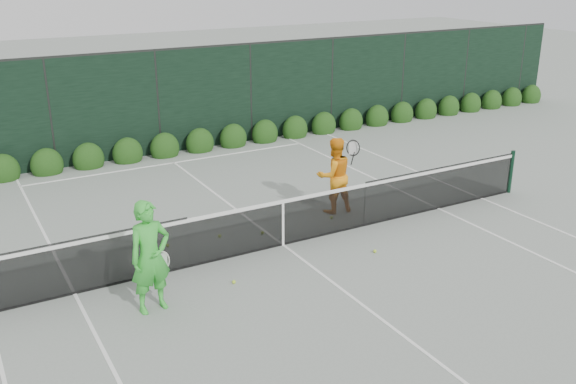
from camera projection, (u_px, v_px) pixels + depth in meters
ground at (283, 245)px, 12.96m from camera, size 80.00×80.00×0.00m
tennis_net at (282, 221)px, 12.77m from camera, size 12.90×0.10×1.07m
player_woman at (150, 257)px, 10.28m from camera, size 0.75×0.55×1.90m
player_man at (334, 175)px, 14.41m from camera, size 0.93×0.75×1.74m
court_lines at (283, 245)px, 12.96m from camera, size 11.03×23.83×0.01m
windscreen_fence at (365, 221)px, 10.23m from camera, size 32.00×21.07×3.06m
hedge_row at (165, 148)px, 18.74m from camera, size 31.66×0.65×0.94m
tennis_balls at (266, 243)px, 12.99m from camera, size 3.75×2.33×0.07m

